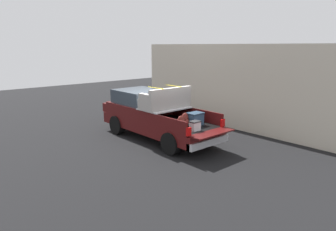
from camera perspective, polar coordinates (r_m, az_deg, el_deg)
The scene contains 3 objects.
ground_plane at distance 12.86m, azimuth -1.78°, elevation -4.34°, with size 40.00×40.00×0.00m, color black.
pickup_truck at distance 12.89m, azimuth -2.87°, elevation 0.21°, with size 6.05×2.06×2.23m.
building_facade at distance 14.71m, azimuth 11.52°, elevation 5.30°, with size 11.35×0.36×3.87m, color beige.
Camera 1 is at (-9.46, 7.84, 3.79)m, focal length 32.94 mm.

